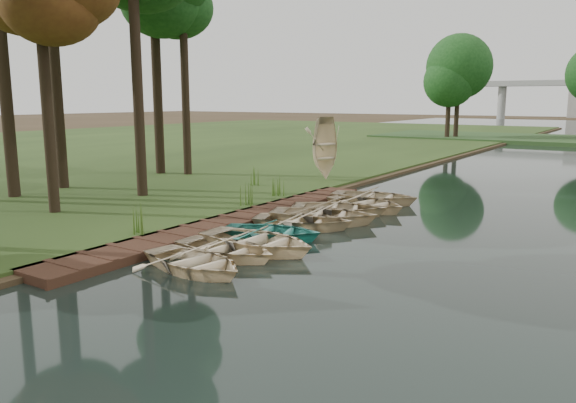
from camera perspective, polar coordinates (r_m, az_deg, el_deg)
The scene contains 16 objects.
ground at distance 19.24m, azimuth -1.54°, elevation -3.02°, with size 300.00×300.00×0.00m, color #3D2F1D.
boardwalk at distance 20.15m, azimuth -5.28°, elevation -2.02°, with size 1.60×16.00×0.30m, color #392116.
rowboat_0 at distance 14.76m, azimuth -9.53°, elevation -5.74°, with size 2.35×3.30×0.68m, color beige.
rowboat_1 at distance 15.91m, azimuth -6.32°, elevation -4.50°, with size 2.31×3.24×0.67m, color beige.
rowboat_2 at distance 16.49m, azimuth -3.16°, elevation -3.73°, with size 2.69×3.77×0.78m, color beige.
rowboat_3 at distance 17.83m, azimuth -1.68°, elevation -2.84°, with size 2.28×3.19×0.66m, color teal.
rowboat_4 at distance 19.34m, azimuth 1.55°, elevation -1.72°, with size 2.46×3.45×0.71m, color beige.
rowboat_5 at distance 20.15m, azimuth 3.66°, elevation -1.13°, with size 2.75×3.85×0.80m, color beige.
rowboat_6 at distance 21.55m, azimuth 5.26°, elevation -0.47°, with size 2.58×3.61×0.75m, color beige.
rowboat_7 at distance 22.77m, azimuth 7.96°, elevation 0.05°, with size 2.54×3.56×0.74m, color beige.
rowboat_8 at distance 24.23m, azimuth 8.75°, elevation 0.68°, with size 2.64×3.69×0.77m, color beige.
stored_rowboat at distance 29.49m, azimuth 3.75°, elevation 2.89°, with size 2.34×3.28×0.68m, color beige.
reeds_0 at distance 18.18m, azimuth -14.78°, elevation -1.75°, with size 0.60×0.60×0.89m, color #3F661E.
reeds_1 at distance 22.24m, azimuth -4.00°, elevation 0.78°, with size 0.60×0.60×0.93m, color #3F661E.
reeds_2 at distance 27.62m, azimuth -3.34°, elevation 2.57°, with size 0.60×0.60×0.85m, color #3F661E.
reeds_3 at distance 24.49m, azimuth -0.92°, elevation 1.61°, with size 0.60×0.60×0.87m, color #3F661E.
Camera 1 is at (10.73, -15.34, 4.44)m, focal length 35.00 mm.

